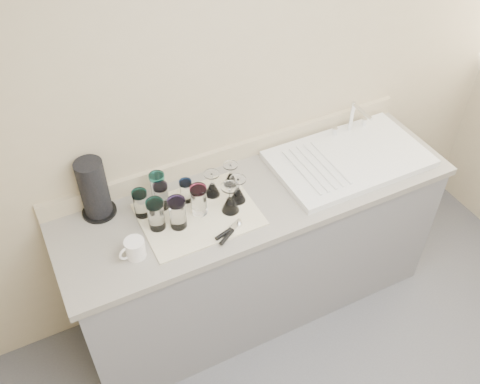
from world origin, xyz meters
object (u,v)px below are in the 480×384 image
can_opener (229,232)px  sink_unit (349,158)px  white_mug (135,249)px  tumbler_magenta (156,214)px  goblet_back_left (212,187)px  goblet_back_right (231,178)px  tumbler_cyan (161,196)px  goblet_front_left (230,202)px  tumbler_blue (178,213)px  goblet_front_right (238,193)px  tumbler_purple (186,191)px  paper_towel_roll (94,189)px  tumbler_extra (158,186)px  tumbler_lavender (199,200)px  tumbler_teal (141,203)px

can_opener → sink_unit: bearing=13.5°
white_mug → sink_unit: bearing=5.6°
tumbler_magenta → goblet_back_left: 0.34m
goblet_back_right → tumbler_cyan: bearing=179.4°
goblet_back_left → goblet_front_left: goblet_front_left is taller
sink_unit → tumbler_blue: size_ratio=4.99×
goblet_front_left → goblet_front_right: 0.08m
tumbler_purple → paper_towel_roll: (-0.41, 0.12, 0.08)m
tumbler_magenta → white_mug: size_ratio=1.20×
goblet_back_left → goblet_front_left: size_ratio=0.88×
goblet_front_left → can_opener: size_ratio=1.02×
tumbler_magenta → white_mug: bearing=-141.8°
tumbler_blue → tumbler_extra: tumbler_blue is taller
tumbler_extra → white_mug: tumbler_extra is taller
goblet_front_left → white_mug: 0.51m
tumbler_magenta → goblet_front_left: (0.35, -0.05, -0.03)m
sink_unit → goblet_front_right: sink_unit is taller
can_opener → goblet_back_left: bearing=81.8°
tumbler_lavender → goblet_back_right: 0.25m
can_opener → tumbler_teal: bearing=137.0°
tumbler_blue → tumbler_magenta: bearing=158.3°
sink_unit → tumbler_cyan: (-1.02, 0.11, 0.06)m
sink_unit → tumbler_lavender: (-0.87, -0.00, 0.07)m
tumbler_cyan → goblet_back_right: size_ratio=1.07×
tumbler_extra → tumbler_blue: bearing=-85.7°
tumbler_lavender → goblet_back_left: tumbler_lavender is taller
tumbler_lavender → paper_towel_roll: 0.49m
goblet_front_right → goblet_front_left: bearing=-144.3°
sink_unit → tumbler_magenta: (-1.09, -0.00, 0.07)m
tumbler_lavender → can_opener: 0.21m
paper_towel_roll → goblet_back_left: bearing=-14.1°
tumbler_blue → white_mug: tumbler_blue is taller
can_opener → tumbler_purple: bearing=107.3°
tumbler_blue → paper_towel_roll: bearing=139.9°
tumbler_teal → tumbler_magenta: size_ratio=0.89×
tumbler_purple → tumbler_blue: 0.18m
goblet_front_right → can_opener: (-0.13, -0.18, -0.04)m
tumbler_purple → tumbler_magenta: tumbler_magenta is taller
tumbler_purple → goblet_back_right: size_ratio=0.93×
goblet_back_right → white_mug: 0.63m
goblet_front_right → white_mug: 0.57m
tumbler_magenta → tumbler_lavender: bearing=0.2°
tumbler_teal → tumbler_cyan: size_ratio=1.02×
sink_unit → can_opener: (-0.80, -0.19, -0.00)m
tumbler_lavender → paper_towel_roll: bearing=152.7°
goblet_back_left → goblet_front_right: (0.09, -0.10, 0.00)m
goblet_front_right → tumbler_lavender: bearing=177.7°
tumbler_cyan → tumbler_magenta: 0.14m
tumbler_blue → goblet_front_right: 0.33m
can_opener → tumbler_cyan: bearing=125.1°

